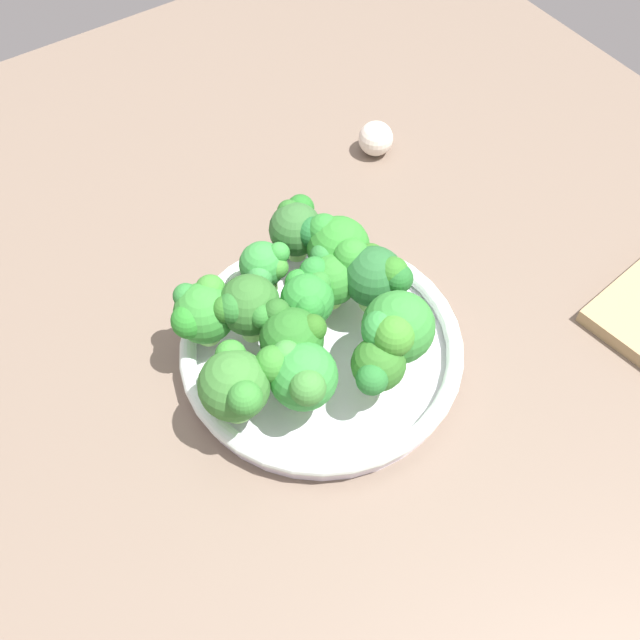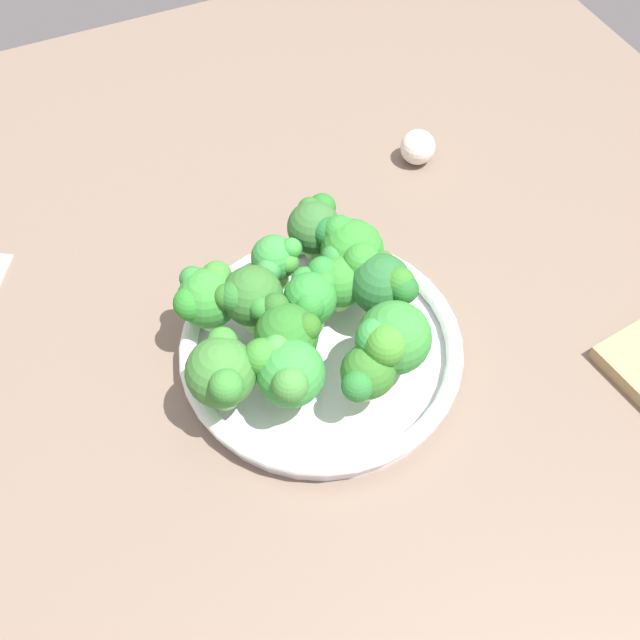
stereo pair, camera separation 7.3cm
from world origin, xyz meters
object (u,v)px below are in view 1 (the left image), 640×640
Objects in this scene: broccoli_floret_9 at (202,312)px; broccoli_floret_6 at (308,300)px; broccoli_floret_12 at (330,276)px; broccoli_floret_2 at (378,366)px; broccoli_floret_10 at (298,227)px; broccoli_floret_5 at (339,248)px; garlic_bulb at (376,138)px; broccoli_floret_1 at (264,267)px; broccoli_floret_11 at (293,340)px; broccoli_floret_0 at (235,386)px; broccoli_floret_8 at (247,307)px; broccoli_floret_7 at (300,375)px; broccoli_floret_4 at (396,329)px; bowl at (320,347)px; broccoli_floret_3 at (377,276)px.

broccoli_floret_6 is at bearing 63.99° from broccoli_floret_9.
broccoli_floret_2 is at bearing -11.39° from broccoli_floret_12.
broccoli_floret_2 is at bearing -9.62° from broccoli_floret_10.
broccoli_floret_5 reaches higher than garlic_bulb.
broccoli_floret_1 is 9.81cm from broccoli_floret_11.
broccoli_floret_8 is (-6.56, 5.16, 0.27)cm from broccoli_floret_0.
broccoli_floret_4 is at bearing 84.54° from broccoli_floret_7.
bowl is 4.16× the size of broccoli_floret_9.
broccoli_floret_7 is 8.79cm from broccoli_floret_8.
broccoli_floret_2 is (7.42, 1.24, 5.00)cm from bowl.
broccoli_floret_11 is (-1.19, 6.77, 0.04)cm from broccoli_floret_0.
broccoli_floret_7 reaches higher than broccoli_floret_9.
broccoli_floret_0 reaches higher than broccoli_floret_7.
broccoli_floret_7 is at bearing -24.63° from broccoli_floret_11.
broccoli_floret_10 reaches higher than broccoli_floret_12.
garlic_bulb is (-17.28, 27.91, -5.56)cm from broccoli_floret_8.
bowl is 3.74× the size of broccoli_floret_11.
broccoli_floret_3 reaches higher than broccoli_floret_9.
broccoli_floret_1 is 0.90× the size of broccoli_floret_9.
broccoli_floret_0 is 0.98× the size of broccoli_floret_4.
broccoli_floret_0 is at bearing -38.18° from broccoli_floret_8.
broccoli_floret_12 is (-3.35, 3.41, 5.25)cm from bowl.
broccoli_floret_3 reaches higher than bowl.
broccoli_floret_9 is at bearing -73.30° from broccoli_floret_10.
broccoli_floret_7 is at bearing -18.28° from broccoli_floret_1.
broccoli_floret_10 is (-4.68, -1.76, -0.17)cm from broccoli_floret_5.
garlic_bulb is at bearing 146.13° from broccoli_floret_4.
bowl is 4.21× the size of broccoli_floret_10.
broccoli_floret_12 reaches higher than garlic_bulb.
broccoli_floret_6 is (-9.44, -1.29, 0.47)cm from broccoli_floret_2.
broccoli_floret_4 reaches higher than broccoli_floret_5.
broccoli_floret_8 is at bearing -58.24° from garlic_bulb.
garlic_bulb is (-13.25, 23.64, -4.47)cm from broccoli_floret_1.
broccoli_floret_1 is 5.86cm from broccoli_floret_10.
bowl is 3.51× the size of broccoli_floret_5.
broccoli_floret_0 and broccoli_floret_8 have the same top height.
broccoli_floret_6 is 5.07cm from broccoli_floret_11.
broccoli_floret_2 is 18.00cm from broccoli_floret_10.
broccoli_floret_7 is (2.22, 5.20, -0.05)cm from broccoli_floret_0.
broccoli_floret_0 is 14.21cm from broccoli_floret_1.
broccoli_floret_8 is 1.78× the size of garlic_bulb.
broccoli_floret_5 and broccoli_floret_7 have the same top height.
broccoli_floret_8 is (-8.78, -0.04, 0.32)cm from broccoli_floret_7.
broccoli_floret_7 is 1.12× the size of broccoli_floret_12.
broccoli_floret_4 is 1.05× the size of broccoli_floret_8.
garlic_bulb is (-28.72, 21.26, -4.46)cm from broccoli_floret_2.
broccoli_floret_1 is at bearing 138.31° from broccoli_floret_0.
broccoli_floret_9 reaches higher than garlic_bulb.
broccoli_floret_12 is (6.97, -0.84, -0.23)cm from broccoli_floret_10.
garlic_bulb is (-14.94, 31.44, -4.85)cm from broccoli_floret_9.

